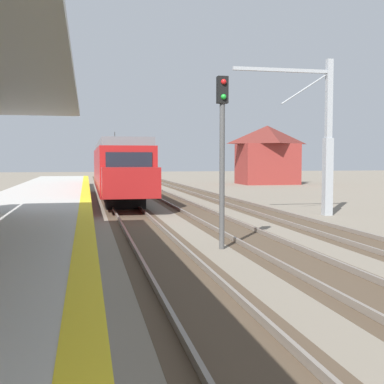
% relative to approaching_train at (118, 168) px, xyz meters
% --- Properties ---
extents(station_platform, '(5.00, 80.00, 0.91)m').
position_rel_approaching_train_xyz_m(station_platform, '(-4.40, -17.63, -1.73)').
color(station_platform, '#B7B5AD').
rests_on(station_platform, ground).
extents(track_pair_nearest_platform, '(2.34, 120.00, 0.16)m').
position_rel_approaching_train_xyz_m(track_pair_nearest_platform, '(-0.00, -13.63, -2.13)').
color(track_pair_nearest_platform, '#4C3D2D').
rests_on(track_pair_nearest_platform, ground).
extents(track_pair_middle, '(2.34, 120.00, 0.16)m').
position_rel_approaching_train_xyz_m(track_pair_middle, '(3.40, -13.63, -2.13)').
color(track_pair_middle, '#4C3D2D').
rests_on(track_pair_middle, ground).
extents(track_pair_far_side, '(2.34, 120.00, 0.16)m').
position_rel_approaching_train_xyz_m(track_pair_far_side, '(6.80, -13.63, -2.13)').
color(track_pair_far_side, '#4C3D2D').
rests_on(track_pair_far_side, ground).
extents(approaching_train, '(2.93, 19.60, 4.76)m').
position_rel_approaching_train_xyz_m(approaching_train, '(0.00, 0.00, 0.00)').
color(approaching_train, maroon).
rests_on(approaching_train, ground).
extents(rail_signal_post, '(0.32, 0.34, 5.20)m').
position_rel_approaching_train_xyz_m(rail_signal_post, '(1.91, -19.26, 1.02)').
color(rail_signal_post, '#4C4C4C').
rests_on(rail_signal_post, ground).
extents(catenary_pylon_far_side, '(5.00, 0.40, 7.50)m').
position_rel_approaching_train_xyz_m(catenary_pylon_far_side, '(9.04, -11.44, 1.43)').
color(catenary_pylon_far_side, '#9EA3A8').
rests_on(catenary_pylon_far_side, ground).
extents(distant_trackside_house, '(6.60, 5.28, 6.40)m').
position_rel_approaching_train_xyz_m(distant_trackside_house, '(17.35, 18.51, 1.16)').
color(distant_trackside_house, maroon).
rests_on(distant_trackside_house, ground).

